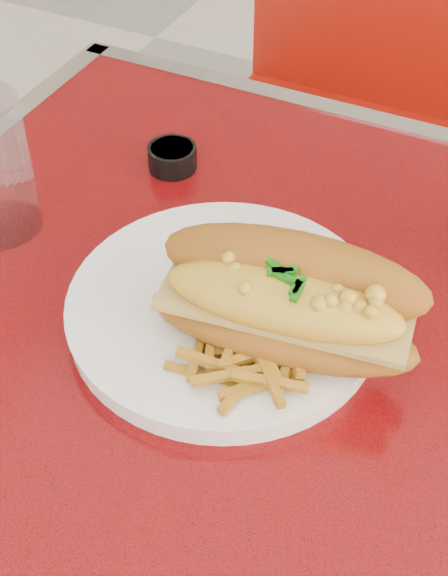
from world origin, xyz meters
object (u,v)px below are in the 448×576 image
at_px(dinner_plate, 224,309).
at_px(mac_hoagie, 287,300).
at_px(fork, 308,306).
at_px(diner_table, 401,488).
at_px(sauce_cup_left, 172,156).

relative_size(dinner_plate, mac_hoagie, 1.23).
bearing_deg(fork, diner_table, -100.75).
bearing_deg(sauce_cup_left, dinner_plate, -50.23).
relative_size(diner_table, fork, 7.45).
relative_size(mac_hoagie, sauce_cup_left, 3.47).
bearing_deg(fork, dinner_plate, 113.58).
height_order(fork, sauce_cup_left, sauce_cup_left).
xyz_separation_m(dinner_plate, mac_hoagie, (0.07, -0.01, 0.05)).
bearing_deg(sauce_cup_left, diner_table, -28.04).
height_order(dinner_plate, sauce_cup_left, sauce_cup_left).
xyz_separation_m(diner_table, fork, (-0.13, 0.03, 0.18)).
distance_m(diner_table, sauce_cup_left, 0.45).
height_order(dinner_plate, fork, same).
distance_m(diner_table, fork, 0.22).
bearing_deg(dinner_plate, sauce_cup_left, 129.77).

